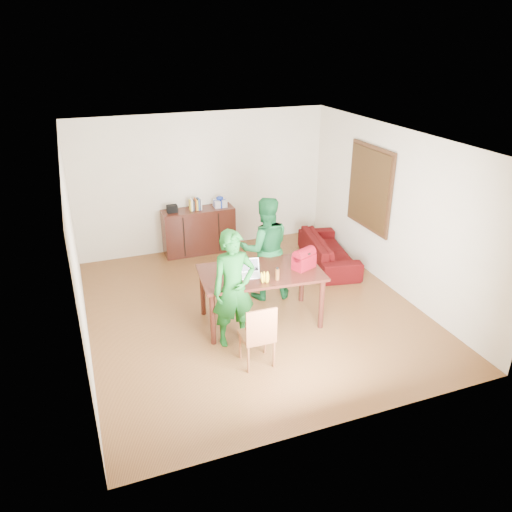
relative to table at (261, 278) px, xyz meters
name	(u,v)px	position (x,y,z in m)	size (l,w,h in m)	color
room	(250,230)	(0.01, 0.50, 0.58)	(5.20, 5.70, 2.90)	#4B2812
table	(261,278)	(0.00, 0.00, 0.00)	(1.87, 1.17, 0.84)	black
chair	(257,346)	(-0.43, -0.99, -0.46)	(0.42, 0.40, 0.91)	brown
person_near	(234,289)	(-0.55, -0.39, 0.12)	(0.62, 0.40, 1.69)	#125318
person_far	(265,248)	(0.35, 0.72, 0.13)	(0.84, 0.65, 1.72)	#125124
laptop	(250,273)	(-0.19, -0.08, 0.15)	(0.33, 0.26, 0.21)	white
bananas	(265,281)	(-0.07, -0.35, 0.14)	(0.17, 0.11, 0.06)	gold
bottle	(277,274)	(0.12, -0.33, 0.20)	(0.06, 0.06, 0.19)	brown
red_bag	(304,260)	(0.64, -0.12, 0.23)	(0.34, 0.20, 0.25)	maroon
sofa	(328,250)	(1.95, 1.48, -0.46)	(1.84, 0.72, 0.54)	#35060C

